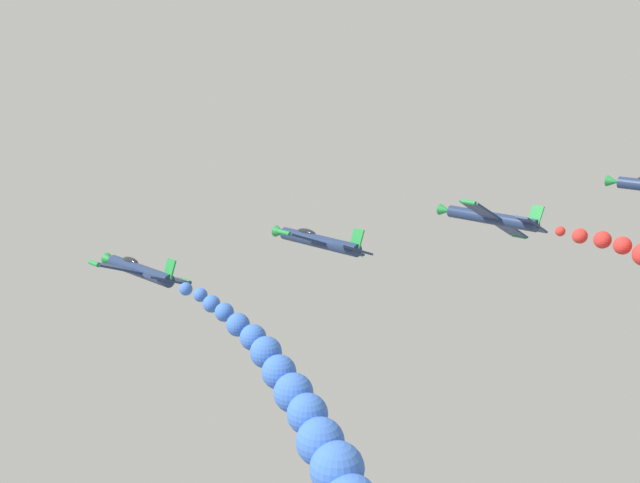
# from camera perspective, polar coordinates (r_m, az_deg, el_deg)

# --- Properties ---
(airplane_left_inner) EXTENTS (9.09, 10.35, 3.67)m
(airplane_left_inner) POSITION_cam_1_polar(r_m,az_deg,el_deg) (68.27, -13.08, -2.03)
(airplane_left_inner) COLOR navy
(smoke_trail_left_inner) EXTENTS (6.97, 24.93, 8.71)m
(smoke_trail_left_inner) POSITION_cam_1_polar(r_m,az_deg,el_deg) (49.53, -1.01, -13.06)
(smoke_trail_left_inner) COLOR blue
(airplane_right_inner) EXTENTS (9.07, 10.35, 3.71)m
(airplane_right_inner) POSITION_cam_1_polar(r_m,az_deg,el_deg) (66.91, -0.15, 0.05)
(airplane_right_inner) COLOR navy
(airplane_left_outer) EXTENTS (8.67, 10.35, 4.69)m
(airplane_left_outer) POSITION_cam_1_polar(r_m,az_deg,el_deg) (70.85, 12.30, 1.71)
(airplane_left_outer) COLOR navy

